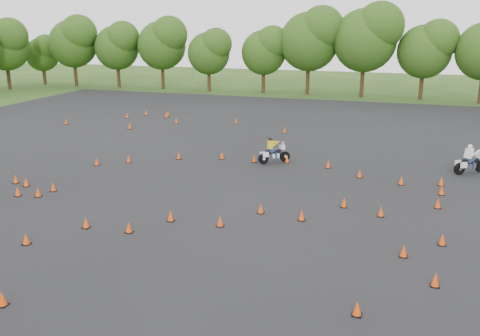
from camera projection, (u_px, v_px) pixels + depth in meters
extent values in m
plane|color=#2D5119|center=(213.00, 217.00, 23.67)|extent=(140.00, 140.00, 0.00)
plane|color=black|center=(251.00, 180.00, 29.18)|extent=(62.00, 62.00, 0.00)
cone|color=#EC4509|center=(401.00, 181.00, 28.24)|extent=(0.26, 0.26, 0.45)
cone|color=#EC4509|center=(130.00, 126.00, 42.53)|extent=(0.26, 0.26, 0.45)
cone|color=#EC4509|center=(53.00, 187.00, 27.19)|extent=(0.26, 0.26, 0.45)
cone|color=#EC4509|center=(176.00, 121.00, 44.62)|extent=(0.26, 0.26, 0.45)
cone|color=#EC4509|center=(171.00, 216.00, 23.17)|extent=(0.26, 0.26, 0.45)
cone|color=#EC4509|center=(168.00, 114.00, 48.12)|extent=(0.26, 0.26, 0.45)
cone|color=#EC4509|center=(404.00, 251.00, 19.68)|extent=(0.26, 0.26, 0.45)
cone|color=#EC4509|center=(360.00, 174.00, 29.52)|extent=(0.26, 0.26, 0.45)
cone|color=#EC4509|center=(26.00, 239.00, 20.76)|extent=(0.26, 0.26, 0.45)
cone|color=#EC4509|center=(328.00, 164.00, 31.41)|extent=(0.26, 0.26, 0.45)
cone|color=#EC4509|center=(38.00, 192.00, 26.31)|extent=(0.26, 0.26, 0.45)
cone|color=#EC4509|center=(166.00, 115.00, 47.38)|extent=(0.26, 0.26, 0.45)
cone|color=#EC4509|center=(179.00, 156.00, 33.38)|extent=(0.26, 0.26, 0.45)
cone|color=#EC4509|center=(287.00, 159.00, 32.58)|extent=(0.26, 0.26, 0.45)
cone|color=#EC4509|center=(127.00, 116.00, 47.05)|extent=(0.26, 0.26, 0.45)
cone|color=#EC4509|center=(18.00, 192.00, 26.42)|extent=(0.26, 0.26, 0.45)
cone|color=#EC4509|center=(442.00, 190.00, 26.61)|extent=(0.26, 0.26, 0.45)
cone|color=#EC4509|center=(344.00, 203.00, 24.87)|extent=(0.26, 0.26, 0.45)
cone|color=#EC4509|center=(222.00, 155.00, 33.43)|extent=(0.26, 0.26, 0.45)
cone|color=#EC4509|center=(357.00, 309.00, 15.78)|extent=(0.26, 0.26, 0.45)
cone|color=#EC4509|center=(261.00, 208.00, 24.09)|extent=(0.26, 0.26, 0.45)
cone|color=#EC4509|center=(442.00, 240.00, 20.69)|extent=(0.26, 0.26, 0.45)
cone|color=#EC4509|center=(302.00, 215.00, 23.24)|extent=(0.26, 0.26, 0.45)
cone|color=#EC4509|center=(86.00, 223.00, 22.40)|extent=(0.26, 0.26, 0.45)
cone|color=#EC4509|center=(254.00, 159.00, 32.68)|extent=(0.26, 0.26, 0.45)
cone|color=#EC4509|center=(26.00, 182.00, 27.95)|extent=(0.26, 0.26, 0.45)
cone|color=#EC4509|center=(285.00, 130.00, 41.04)|extent=(0.26, 0.26, 0.45)
cone|color=#EC4509|center=(2.00, 299.00, 16.32)|extent=(0.26, 0.26, 0.45)
cone|color=#EC4509|center=(66.00, 122.00, 44.33)|extent=(0.26, 0.26, 0.45)
cone|color=#EC4509|center=(97.00, 162.00, 31.98)|extent=(0.26, 0.26, 0.45)
cone|color=#EC4509|center=(441.00, 181.00, 28.09)|extent=(0.26, 0.26, 0.45)
cone|color=#EC4509|center=(146.00, 113.00, 48.64)|extent=(0.26, 0.26, 0.45)
cone|color=#EC4509|center=(129.00, 159.00, 32.62)|extent=(0.26, 0.26, 0.45)
cone|color=#EC4509|center=(220.00, 221.00, 22.56)|extent=(0.26, 0.26, 0.45)
cone|color=#EC4509|center=(129.00, 227.00, 21.91)|extent=(0.26, 0.26, 0.45)
cone|color=#EC4509|center=(236.00, 121.00, 44.67)|extent=(0.26, 0.26, 0.45)
cone|color=#EC4509|center=(435.00, 280.00, 17.49)|extent=(0.26, 0.26, 0.45)
cone|color=#EC4509|center=(381.00, 212.00, 23.71)|extent=(0.26, 0.26, 0.45)
cone|color=#EC4509|center=(438.00, 203.00, 24.75)|extent=(0.26, 0.26, 0.45)
cone|color=#EC4509|center=(16.00, 179.00, 28.48)|extent=(0.26, 0.26, 0.45)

